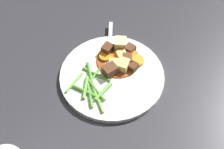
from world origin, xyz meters
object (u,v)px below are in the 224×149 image
object	(u,v)px
carrot_slice_1	(114,58)
carrot_slice_2	(106,56)
carrot_slice_3	(130,54)
meat_chunk_4	(132,66)
potato_chunk_0	(122,55)
meat_chunk_1	(127,59)
potato_chunk_2	(114,65)
dinner_plate	(112,76)
meat_chunk_0	(130,49)
meat_chunk_2	(107,49)
potato_chunk_3	(123,65)
carrot_slice_0	(137,61)
meat_chunk_3	(110,70)
fork	(110,47)
potato_chunk_1	(120,44)

from	to	relation	value
carrot_slice_1	carrot_slice_2	size ratio (longest dim) A/B	0.74
carrot_slice_3	meat_chunk_4	size ratio (longest dim) A/B	1.15
potato_chunk_0	meat_chunk_1	world-z (taller)	meat_chunk_1
potato_chunk_0	potato_chunk_2	xyz separation A→B (m)	(-0.04, -0.00, 0.00)
dinner_plate	meat_chunk_0	world-z (taller)	meat_chunk_0
carrot_slice_1	meat_chunk_2	world-z (taller)	meat_chunk_2
potato_chunk_2	potato_chunk_3	bearing A→B (deg)	-53.28
dinner_plate	carrot_slice_3	bearing A→B (deg)	1.19
carrot_slice_2	meat_chunk_1	size ratio (longest dim) A/B	1.26
dinner_plate	carrot_slice_1	world-z (taller)	carrot_slice_1
carrot_slice_0	meat_chunk_2	world-z (taller)	meat_chunk_2
carrot_slice_3	meat_chunk_2	size ratio (longest dim) A/B	1.11
carrot_slice_2	potato_chunk_3	bearing A→B (deg)	-89.53
potato_chunk_2	potato_chunk_0	bearing A→B (deg)	6.63
potato_chunk_0	meat_chunk_2	xyz separation A→B (m)	(-0.01, 0.04, 0.00)
potato_chunk_3	meat_chunk_1	xyz separation A→B (m)	(0.02, 0.00, -0.00)
carrot_slice_0	carrot_slice_3	distance (m)	0.03
carrot_slice_2	meat_chunk_4	xyz separation A→B (m)	(0.01, -0.07, 0.00)
carrot_slice_0	meat_chunk_3	bearing A→B (deg)	156.58
carrot_slice_1	meat_chunk_4	size ratio (longest dim) A/B	0.96
carrot_slice_2	meat_chunk_4	bearing A→B (deg)	-79.24
carrot_slice_0	potato_chunk_2	distance (m)	0.06
carrot_slice_1	carrot_slice_2	xyz separation A→B (m)	(-0.01, 0.02, -0.00)
meat_chunk_2	fork	xyz separation A→B (m)	(0.02, 0.00, -0.01)
potato_chunk_0	meat_chunk_1	distance (m)	0.02
carrot_slice_3	fork	bearing A→B (deg)	101.11
meat_chunk_4	meat_chunk_3	bearing A→B (deg)	145.39
potato_chunk_0	potato_chunk_3	bearing A→B (deg)	-136.59
potato_chunk_1	meat_chunk_4	xyz separation A→B (m)	(-0.03, -0.06, -0.01)
meat_chunk_0	meat_chunk_2	size ratio (longest dim) A/B	0.88
meat_chunk_3	carrot_slice_3	bearing A→B (deg)	-3.40
meat_chunk_0	meat_chunk_1	bearing A→B (deg)	-152.97
carrot_slice_2	meat_chunk_2	distance (m)	0.02
potato_chunk_0	potato_chunk_1	distance (m)	0.03
carrot_slice_1	carrot_slice_3	world-z (taller)	carrot_slice_3
meat_chunk_1	potato_chunk_0	bearing A→B (deg)	85.25
carrot_slice_1	potato_chunk_2	bearing A→B (deg)	-142.76
carrot_slice_2	potato_chunk_0	world-z (taller)	potato_chunk_0
meat_chunk_3	fork	distance (m)	0.09
potato_chunk_3	fork	distance (m)	0.08
carrot_slice_1	meat_chunk_0	bearing A→B (deg)	-19.90
carrot_slice_1	potato_chunk_0	xyz separation A→B (m)	(0.01, -0.01, 0.00)
carrot_slice_0	carrot_slice_1	xyz separation A→B (m)	(-0.03, 0.05, -0.00)
potato_chunk_2	meat_chunk_4	distance (m)	0.05
potato_chunk_0	meat_chunk_4	xyz separation A→B (m)	(-0.01, -0.04, -0.00)
potato_chunk_0	meat_chunk_0	size ratio (longest dim) A/B	1.01
dinner_plate	potato_chunk_2	world-z (taller)	potato_chunk_2
potato_chunk_2	meat_chunk_3	world-z (taller)	meat_chunk_3
carrot_slice_3	potato_chunk_2	distance (m)	0.06
potato_chunk_1	meat_chunk_4	world-z (taller)	potato_chunk_1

